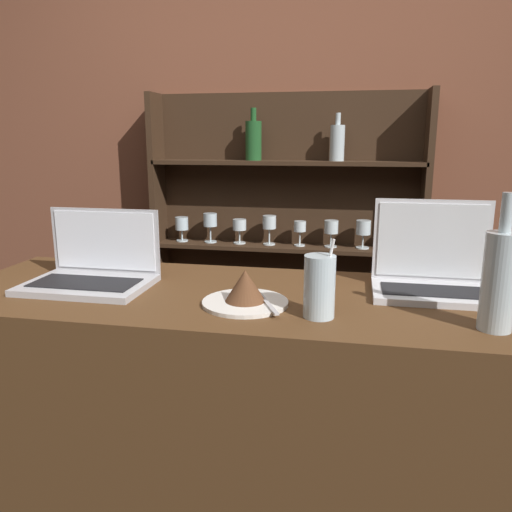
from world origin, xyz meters
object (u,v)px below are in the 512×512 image
Objects in this scene: laptop_far at (432,272)px; wine_bottle_clear at (499,279)px; cake_plate at (245,292)px; laptop_near at (93,270)px; water_glass at (319,287)px.

wine_bottle_clear is (0.10, -0.26, 0.06)m from laptop_far.
laptop_far is 1.44× the size of cake_plate.
laptop_near is 1.13× the size of wine_bottle_clear.
wine_bottle_clear is at bearing -1.14° from water_glass.
laptop_far reaches higher than laptop_near.
laptop_near is 0.67m from water_glass.
laptop_far is (0.95, 0.11, 0.02)m from laptop_near.
water_glass is at bearing 178.86° from wine_bottle_clear.
laptop_far reaches higher than cake_plate.
water_glass is 0.39m from wine_bottle_clear.
laptop_far is 1.04× the size of wine_bottle_clear.
laptop_near is 0.95m from laptop_far.
laptop_near reaches higher than cake_plate.
laptop_far is 0.29m from wine_bottle_clear.
cake_plate is at bearing -157.28° from laptop_far.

